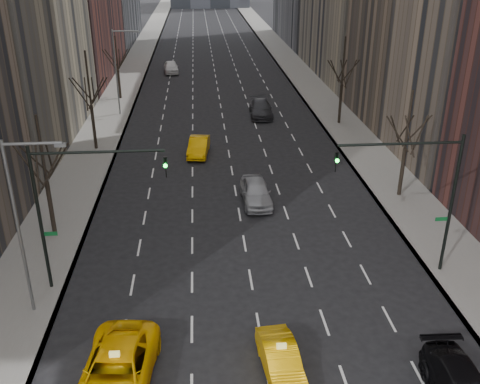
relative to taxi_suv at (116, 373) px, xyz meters
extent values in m
cube|color=slate|center=(-5.95, 65.62, -0.79)|extent=(4.50, 320.00, 0.15)
cube|color=slate|center=(18.55, 65.62, -0.79)|extent=(4.50, 320.00, 0.15)
cylinder|color=black|center=(-5.70, 13.62, 1.07)|extent=(0.28, 0.28, 3.57)
cylinder|color=black|center=(-5.70, 13.62, 4.98)|extent=(0.16, 0.16, 4.25)
cylinder|color=black|center=(-5.55, 14.47, 4.08)|extent=(0.42, 1.80, 2.52)
cylinder|color=black|center=(-4.89, 13.92, 4.08)|extent=(1.74, 0.72, 2.52)
cylinder|color=black|center=(-5.04, 13.07, 4.08)|extent=(1.46, 1.25, 2.52)
cylinder|color=black|center=(-5.85, 12.77, 4.08)|extent=(0.42, 1.80, 2.52)
cylinder|color=black|center=(-6.50, 13.33, 4.08)|extent=(1.74, 0.72, 2.52)
cylinder|color=black|center=(-6.36, 14.17, 4.08)|extent=(1.46, 1.25, 2.52)
cylinder|color=black|center=(-5.70, 29.62, 1.28)|extent=(0.28, 0.28, 3.99)
cylinder|color=black|center=(-5.70, 29.62, 5.65)|extent=(0.16, 0.16, 4.75)
cylinder|color=black|center=(-5.55, 30.47, 4.50)|extent=(0.42, 1.80, 2.52)
cylinder|color=black|center=(-4.89, 29.92, 4.50)|extent=(1.74, 0.72, 2.52)
cylinder|color=black|center=(-5.04, 29.07, 4.50)|extent=(1.46, 1.25, 2.52)
cylinder|color=black|center=(-5.85, 28.77, 4.50)|extent=(0.42, 1.80, 2.52)
cylinder|color=black|center=(-6.50, 29.33, 4.50)|extent=(1.74, 0.72, 2.52)
cylinder|color=black|center=(-6.36, 30.17, 4.50)|extent=(1.46, 1.25, 2.52)
cylinder|color=black|center=(-5.70, 47.62, 0.96)|extent=(0.28, 0.28, 3.36)
cylinder|color=black|center=(-5.70, 47.62, 4.64)|extent=(0.16, 0.16, 4.00)
cylinder|color=black|center=(-5.55, 48.47, 3.87)|extent=(0.42, 1.80, 2.52)
cylinder|color=black|center=(-4.89, 47.92, 3.87)|extent=(1.74, 0.72, 2.52)
cylinder|color=black|center=(-5.04, 47.07, 3.87)|extent=(1.46, 1.25, 2.52)
cylinder|color=black|center=(-5.85, 46.77, 3.87)|extent=(0.42, 1.80, 2.52)
cylinder|color=black|center=(-6.50, 47.33, 3.87)|extent=(1.74, 0.72, 2.52)
cylinder|color=black|center=(-6.36, 48.17, 3.87)|extent=(1.46, 1.25, 2.52)
cylinder|color=black|center=(18.30, 17.62, 1.07)|extent=(0.28, 0.28, 3.57)
cylinder|color=black|center=(18.30, 17.62, 4.98)|extent=(0.16, 0.16, 4.25)
cylinder|color=black|center=(18.45, 18.47, 4.08)|extent=(0.42, 1.80, 2.52)
cylinder|color=black|center=(19.11, 17.92, 4.08)|extent=(1.74, 0.72, 2.52)
cylinder|color=black|center=(18.96, 17.07, 4.08)|extent=(1.46, 1.25, 2.52)
cylinder|color=black|center=(18.15, 16.77, 4.08)|extent=(0.42, 1.80, 2.52)
cylinder|color=black|center=(17.50, 17.33, 4.08)|extent=(1.74, 0.72, 2.52)
cylinder|color=black|center=(17.64, 18.17, 4.08)|extent=(1.46, 1.25, 2.52)
cylinder|color=black|center=(18.30, 35.62, 1.28)|extent=(0.28, 0.28, 3.99)
cylinder|color=black|center=(18.30, 35.62, 5.65)|extent=(0.16, 0.16, 4.75)
cylinder|color=black|center=(18.45, 36.47, 4.50)|extent=(0.42, 1.80, 2.52)
cylinder|color=black|center=(19.11, 35.92, 4.50)|extent=(1.74, 0.72, 2.52)
cylinder|color=black|center=(18.96, 35.07, 4.50)|extent=(1.46, 1.25, 2.52)
cylinder|color=black|center=(18.15, 34.77, 4.50)|extent=(0.42, 1.80, 2.52)
cylinder|color=black|center=(17.50, 35.33, 4.50)|extent=(1.74, 0.72, 2.52)
cylinder|color=black|center=(17.64, 36.17, 4.50)|extent=(1.46, 1.25, 2.52)
cylinder|color=black|center=(-4.50, 7.62, 3.28)|extent=(0.18, 0.18, 8.00)
cylinder|color=black|center=(-1.25, 7.62, 6.88)|extent=(6.50, 0.14, 0.14)
imported|color=black|center=(2.00, 7.62, 5.98)|extent=(0.18, 0.22, 1.10)
sphere|color=#0CFF33|center=(2.00, 7.44, 6.13)|extent=(0.20, 0.20, 0.20)
cube|color=#0C5926|center=(-4.10, 7.62, 2.48)|extent=(0.70, 0.04, 0.22)
cylinder|color=black|center=(17.10, 7.62, 3.28)|extent=(0.18, 0.18, 8.00)
cylinder|color=black|center=(13.85, 7.62, 6.88)|extent=(6.50, 0.14, 0.14)
imported|color=black|center=(10.60, 7.62, 5.98)|extent=(0.18, 0.22, 1.10)
sphere|color=#0CFF33|center=(10.60, 7.44, 6.13)|extent=(0.20, 0.20, 0.20)
cube|color=#0C5926|center=(16.70, 7.62, 2.48)|extent=(0.70, 0.04, 0.22)
cylinder|color=slate|center=(-4.90, 5.62, 3.78)|extent=(0.16, 0.16, 9.00)
cylinder|color=slate|center=(-3.60, 5.62, 8.08)|extent=(2.60, 0.14, 0.14)
cube|color=slate|center=(-2.40, 5.62, 7.98)|extent=(0.50, 0.22, 0.15)
cylinder|color=slate|center=(-4.90, 40.62, 3.78)|extent=(0.16, 0.16, 9.00)
cylinder|color=slate|center=(-3.60, 40.62, 8.08)|extent=(2.60, 0.14, 0.14)
cube|color=slate|center=(-2.40, 40.62, 7.98)|extent=(0.50, 0.22, 0.15)
imported|color=#FFBD05|center=(0.00, 0.00, 0.00)|extent=(3.43, 6.48, 1.74)
imported|color=#FFB405|center=(6.89, 0.38, -0.18)|extent=(1.86, 4.28, 1.37)
imported|color=#9D9FA5|center=(7.63, 17.42, -0.02)|extent=(2.14, 5.03, 1.70)
imported|color=#FFB105|center=(3.62, 27.65, -0.10)|extent=(2.17, 4.82, 1.54)
imported|color=#2D2E32|center=(10.49, 39.13, -0.03)|extent=(2.53, 5.84, 1.67)
imported|color=white|center=(-0.10, 62.23, -0.02)|extent=(2.41, 5.14, 1.70)
camera|label=1|loc=(3.73, -17.19, 15.88)|focal=40.00mm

